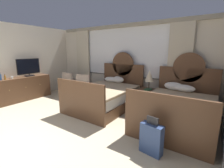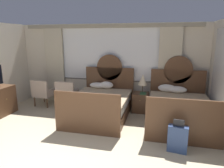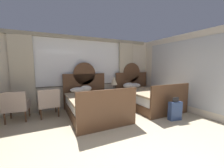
% 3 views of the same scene
% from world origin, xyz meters
% --- Properties ---
extents(wall_back_window, '(6.24, 0.22, 2.70)m').
position_xyz_m(wall_back_window, '(0.00, 4.37, 1.44)').
color(wall_back_window, beige).
rests_on(wall_back_window, ground_plane).
extents(wall_right_mirror, '(0.08, 4.97, 2.70)m').
position_xyz_m(wall_right_mirror, '(3.15, 1.91, 1.35)').
color(wall_right_mirror, beige).
rests_on(wall_right_mirror, ground_plane).
extents(bed_near_window, '(1.61, 2.24, 1.72)m').
position_xyz_m(bed_near_window, '(0.05, 3.17, 0.37)').
color(bed_near_window, brown).
rests_on(bed_near_window, ground_plane).
extents(bed_near_mirror, '(1.61, 2.24, 1.72)m').
position_xyz_m(bed_near_mirror, '(2.21, 3.17, 0.37)').
color(bed_near_mirror, brown).
rests_on(bed_near_mirror, ground_plane).
extents(nightstand_between_beds, '(0.48, 0.51, 0.60)m').
position_xyz_m(nightstand_between_beds, '(1.13, 3.86, 0.30)').
color(nightstand_between_beds, brown).
rests_on(nightstand_between_beds, ground_plane).
extents(table_lamp_on_nightstand, '(0.27, 0.27, 0.58)m').
position_xyz_m(table_lamp_on_nightstand, '(1.18, 3.93, 1.00)').
color(table_lamp_on_nightstand, brown).
rests_on(table_lamp_on_nightstand, nightstand_between_beds).
extents(book_on_nightstand, '(0.18, 0.26, 0.03)m').
position_xyz_m(book_on_nightstand, '(1.21, 3.76, 0.61)').
color(book_on_nightstand, '#285133').
rests_on(book_on_nightstand, nightstand_between_beds).
extents(armchair_by_window_left, '(0.65, 0.65, 0.90)m').
position_xyz_m(armchair_by_window_left, '(-1.25, 3.66, 0.48)').
color(armchair_by_window_left, '#B29E8E').
rests_on(armchair_by_window_left, ground_plane).
extents(armchair_by_window_centre, '(0.65, 0.65, 0.90)m').
position_xyz_m(armchair_by_window_centre, '(-2.10, 3.66, 0.48)').
color(armchair_by_window_centre, '#B29E8E').
rests_on(armchair_by_window_centre, ground_plane).
extents(suitcase_on_floor, '(0.40, 0.22, 0.68)m').
position_xyz_m(suitcase_on_floor, '(2.08, 1.73, 0.28)').
color(suitcase_on_floor, navy).
rests_on(suitcase_on_floor, ground_plane).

